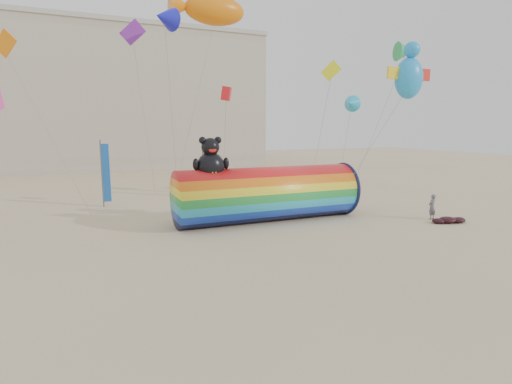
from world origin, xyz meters
name	(u,v)px	position (x,y,z in m)	size (l,w,h in m)	color
ground	(258,239)	(0.00, 0.00, 0.00)	(160.00, 160.00, 0.00)	#CCB58C
hotel_building	(55,98)	(-12.00, 45.95, 10.31)	(60.40, 15.40, 20.60)	#B7AD99
windsock_assembly	(267,192)	(2.39, 3.98, 1.88)	(12.30, 3.75, 5.67)	red
kite_handler	(432,207)	(12.68, -0.14, 0.86)	(0.62, 0.41, 1.71)	#5A5A61
fabric_bundle	(449,220)	(13.02, -1.29, 0.17)	(2.62, 1.35, 0.41)	#360911
festival_banners	(176,169)	(-1.45, 14.52, 2.64)	(9.61, 3.17, 5.20)	#59595E
flying_kites	(271,36)	(3.61, 6.21, 12.28)	(28.85, 13.99, 8.14)	#2096E3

